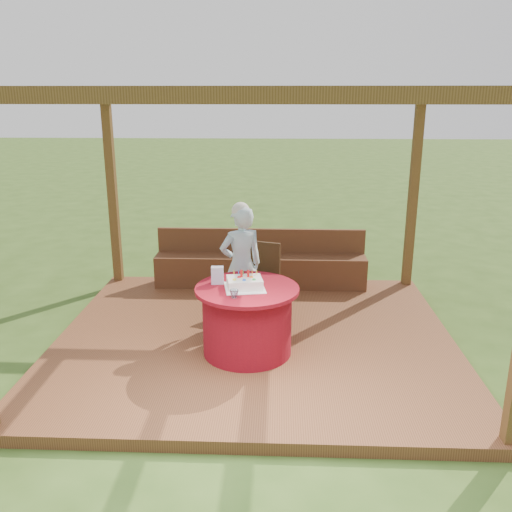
# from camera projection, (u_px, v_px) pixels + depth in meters

# --- Properties ---
(ground) EXTENTS (60.00, 60.00, 0.00)m
(ground) POSITION_uv_depth(u_px,v_px,m) (255.00, 345.00, 6.26)
(ground) COLOR #32501A
(ground) RESTS_ON ground
(deck) EXTENTS (4.50, 4.00, 0.12)m
(deck) POSITION_uv_depth(u_px,v_px,m) (255.00, 340.00, 6.25)
(deck) COLOR brown
(deck) RESTS_ON ground
(pergola) EXTENTS (4.50, 4.00, 2.72)m
(pergola) POSITION_uv_depth(u_px,v_px,m) (255.00, 132.00, 5.57)
(pergola) COLOR brown
(pergola) RESTS_ON deck
(bench) EXTENTS (3.00, 0.42, 0.80)m
(bench) POSITION_uv_depth(u_px,v_px,m) (260.00, 268.00, 7.80)
(bench) COLOR brown
(bench) RESTS_ON deck
(table) EXTENTS (1.09, 1.09, 0.74)m
(table) POSITION_uv_depth(u_px,v_px,m) (247.00, 320.00, 5.72)
(table) COLOR maroon
(table) RESTS_ON deck
(chair) EXTENTS (0.51, 0.51, 0.86)m
(chair) POSITION_uv_depth(u_px,v_px,m) (262.00, 274.00, 6.89)
(chair) COLOR #3E2713
(chair) RESTS_ON deck
(elderly_woman) EXTENTS (0.62, 0.52, 1.48)m
(elderly_woman) POSITION_uv_depth(u_px,v_px,m) (241.00, 264.00, 6.41)
(elderly_woman) COLOR #A1D3F0
(elderly_woman) RESTS_ON deck
(birthday_cake) EXTENTS (0.47, 0.47, 0.18)m
(birthday_cake) POSITION_uv_depth(u_px,v_px,m) (245.00, 283.00, 5.59)
(birthday_cake) COLOR white
(birthday_cake) RESTS_ON table
(gift_bag) EXTENTS (0.14, 0.09, 0.18)m
(gift_bag) POSITION_uv_depth(u_px,v_px,m) (217.00, 275.00, 5.71)
(gift_bag) COLOR #CF85B2
(gift_bag) RESTS_ON table
(drinking_glass) EXTENTS (0.09, 0.09, 0.08)m
(drinking_glass) POSITION_uv_depth(u_px,v_px,m) (234.00, 294.00, 5.32)
(drinking_glass) COLOR white
(drinking_glass) RESTS_ON table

